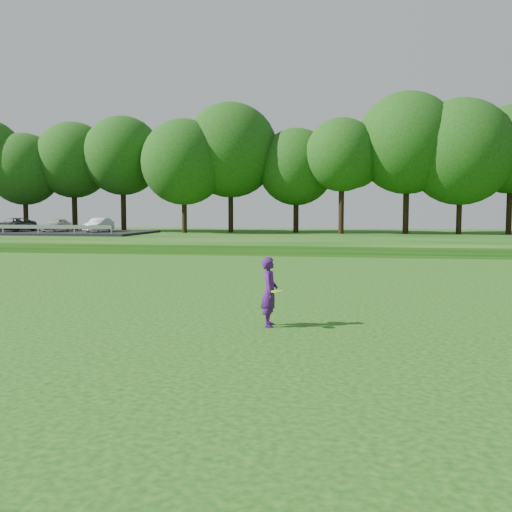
# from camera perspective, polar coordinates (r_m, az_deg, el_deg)

# --- Properties ---
(ground) EXTENTS (140.00, 140.00, 0.00)m
(ground) POSITION_cam_1_polar(r_m,az_deg,el_deg) (15.17, -13.46, -5.71)
(ground) COLOR #0D430E
(ground) RESTS_ON ground
(berm) EXTENTS (130.00, 30.00, 0.60)m
(berm) POSITION_cam_1_polar(r_m,az_deg,el_deg) (48.13, 2.66, 1.78)
(berm) COLOR #0D430E
(berm) RESTS_ON ground
(walking_path) EXTENTS (130.00, 1.60, 0.04)m
(walking_path) POSITION_cam_1_polar(r_m,az_deg,el_deg) (34.33, -0.22, 0.17)
(walking_path) COLOR gray
(walking_path) RESTS_ON ground
(treeline) EXTENTS (104.00, 7.00, 15.00)m
(treeline) POSITION_cam_1_polar(r_m,az_deg,el_deg) (52.33, 3.24, 10.56)
(treeline) COLOR #15420F
(treeline) RESTS_ON berm
(parking_lot) EXTENTS (24.00, 9.00, 1.38)m
(parking_lot) POSITION_cam_1_polar(r_m,az_deg,el_deg) (55.33, -23.03, 2.53)
(parking_lot) COLOR black
(parking_lot) RESTS_ON berm
(woman) EXTENTS (0.55, 0.75, 1.61)m
(woman) POSITION_cam_1_polar(r_m,az_deg,el_deg) (13.18, 1.35, -3.58)
(woman) COLOR #451769
(woman) RESTS_ON ground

